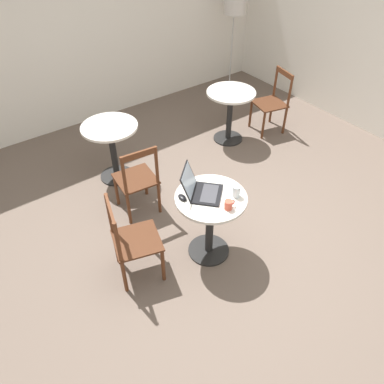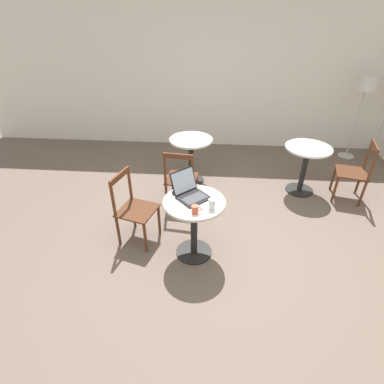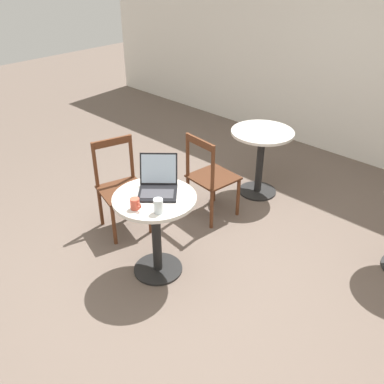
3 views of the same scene
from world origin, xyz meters
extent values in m
plane|color=#66564C|center=(0.00, 0.00, 0.00)|extent=(16.00, 16.00, 0.00)
cube|color=white|center=(0.00, 3.23, 1.35)|extent=(9.40, 0.06, 2.70)
cylinder|color=black|center=(-0.21, -0.04, 0.01)|extent=(0.42, 0.42, 0.02)
cylinder|color=black|center=(-0.21, -0.04, 0.37)|extent=(0.08, 0.08, 0.70)
cylinder|color=silver|center=(-0.21, -0.04, 0.73)|extent=(0.67, 0.67, 0.03)
cylinder|color=black|center=(-0.38, 1.65, 0.01)|extent=(0.42, 0.42, 0.02)
cylinder|color=black|center=(-0.38, 1.65, 0.37)|extent=(0.08, 0.08, 0.70)
cylinder|color=silver|center=(-0.38, 1.65, 0.73)|extent=(0.67, 0.67, 0.03)
cylinder|color=#562D19|center=(-0.67, 0.28, 0.21)|extent=(0.04, 0.04, 0.43)
cylinder|color=#562D19|center=(-0.78, -0.07, 0.21)|extent=(0.04, 0.04, 0.43)
cylinder|color=#562D19|center=(-1.03, 0.39, 0.21)|extent=(0.04, 0.04, 0.43)
cylinder|color=#562D19|center=(-1.13, 0.03, 0.21)|extent=(0.04, 0.04, 0.43)
cube|color=#492715|center=(-0.90, 0.16, 0.44)|extent=(0.52, 0.52, 0.02)
cylinder|color=#562D19|center=(-1.03, 0.39, 0.67)|extent=(0.04, 0.04, 0.46)
cylinder|color=#562D19|center=(-1.13, 0.03, 0.67)|extent=(0.04, 0.04, 0.46)
cube|color=#562D19|center=(-1.08, 0.21, 0.87)|extent=(0.13, 0.39, 0.07)
cylinder|color=#562D19|center=(-0.62, 1.16, 0.21)|extent=(0.04, 0.04, 0.43)
cylinder|color=#562D19|center=(-0.25, 1.12, 0.21)|extent=(0.04, 0.04, 0.43)
cylinder|color=#562D19|center=(-0.66, 0.79, 0.21)|extent=(0.04, 0.04, 0.43)
cylinder|color=#562D19|center=(-0.29, 0.75, 0.21)|extent=(0.04, 0.04, 0.43)
cube|color=#492715|center=(-0.46, 0.95, 0.44)|extent=(0.46, 0.46, 0.02)
cylinder|color=#562D19|center=(-0.66, 0.79, 0.67)|extent=(0.04, 0.04, 0.46)
cylinder|color=#562D19|center=(-0.29, 0.75, 0.67)|extent=(0.04, 0.04, 0.46)
cube|color=#562D19|center=(-0.48, 0.77, 0.87)|extent=(0.40, 0.07, 0.07)
cube|color=black|center=(-0.22, 0.00, 0.76)|extent=(0.40, 0.40, 0.02)
cube|color=#38383D|center=(-0.20, -0.02, 0.77)|extent=(0.29, 0.28, 0.00)
cube|color=black|center=(-0.34, 0.13, 0.89)|extent=(0.29, 0.28, 0.25)
cube|color=#9EB2C6|center=(-0.33, 0.12, 0.89)|extent=(0.26, 0.25, 0.22)
ellipsoid|color=black|center=(-0.43, 0.09, 0.76)|extent=(0.06, 0.10, 0.03)
cylinder|color=#C64C38|center=(-0.19, -0.26, 0.79)|extent=(0.07, 0.07, 0.09)
torus|color=#C64C38|center=(-0.14, -0.26, 0.80)|extent=(0.05, 0.01, 0.05)
cylinder|color=silver|center=(-0.02, -0.17, 0.80)|extent=(0.07, 0.07, 0.11)
camera|label=1|loc=(-1.87, -2.00, 3.00)|focal=35.00mm
camera|label=2|loc=(-0.02, -2.67, 2.54)|focal=28.00mm
camera|label=3|loc=(2.00, -1.91, 2.50)|focal=40.00mm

